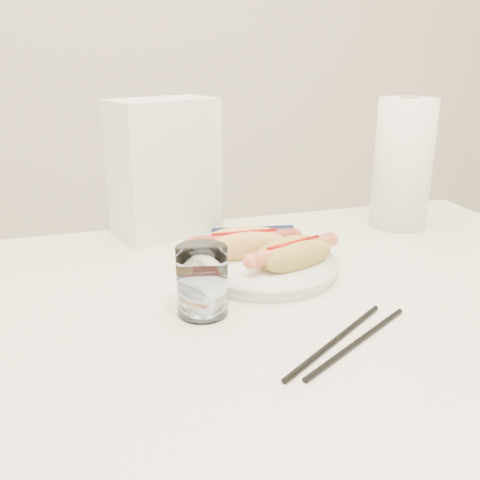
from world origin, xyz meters
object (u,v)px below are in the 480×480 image
object	(u,v)px
table	(270,334)
hotdog_left	(244,244)
plate	(265,268)
paper_towel_roll	(403,164)
water_glass	(202,281)
hotdog_right	(293,254)
napkin_box	(165,168)

from	to	relation	value
table	hotdog_left	distance (m)	0.16
hotdog_left	plate	bearing A→B (deg)	-52.96
hotdog_left	paper_towel_roll	distance (m)	0.41
table	water_glass	xyz separation A→B (m)	(-0.11, -0.02, 0.11)
paper_towel_roll	water_glass	bearing A→B (deg)	-150.56
hotdog_left	hotdog_right	distance (m)	0.09
hotdog_left	water_glass	xyz separation A→B (m)	(-0.11, -0.15, 0.01)
table	hotdog_left	world-z (taller)	hotdog_left
plate	table	bearing A→B (deg)	-104.74
hotdog_left	table	bearing A→B (deg)	-87.20
table	paper_towel_roll	bearing A→B (deg)	34.14
table	hotdog_right	size ratio (longest dim) A/B	7.16
plate	water_glass	bearing A→B (deg)	-140.13
plate	paper_towel_roll	xyz separation A→B (m)	(0.35, 0.16, 0.12)
water_glass	paper_towel_roll	bearing A→B (deg)	29.44
table	napkin_box	world-z (taller)	napkin_box
water_glass	napkin_box	size ratio (longest dim) A/B	0.37
table	water_glass	world-z (taller)	water_glass
table	plate	bearing A→B (deg)	75.26
plate	hotdog_right	distance (m)	0.06
napkin_box	paper_towel_roll	bearing A→B (deg)	-32.42
hotdog_right	napkin_box	distance (m)	0.34
plate	paper_towel_roll	bearing A→B (deg)	24.82
table	water_glass	bearing A→B (deg)	-170.34
hotdog_right	napkin_box	size ratio (longest dim) A/B	0.64
plate	hotdog_right	world-z (taller)	hotdog_right
hotdog_left	napkin_box	bearing A→B (deg)	115.26
hotdog_left	water_glass	bearing A→B (deg)	-123.71
hotdog_left	paper_towel_roll	world-z (taller)	paper_towel_roll
hotdog_right	water_glass	size ratio (longest dim) A/B	1.70
plate	napkin_box	xyz separation A→B (m)	(-0.12, 0.26, 0.12)
table	hotdog_right	xyz separation A→B (m)	(0.06, 0.06, 0.10)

